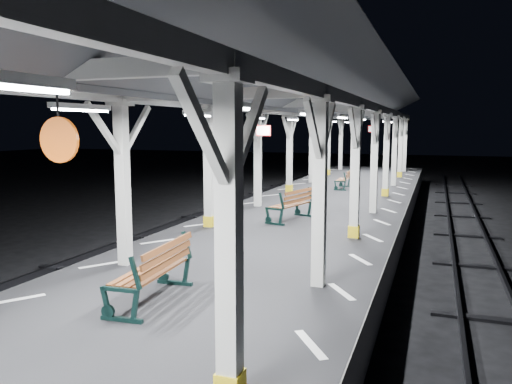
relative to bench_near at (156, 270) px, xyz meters
The scene contains 10 objects.
ground 4.00m from the bench_near, 86.17° to the left, with size 120.00×120.00×0.00m, color black.
platform 3.84m from the bench_near, 86.17° to the left, with size 6.00×50.00×1.00m, color black.
hazard_stripes_left 4.33m from the bench_near, 120.82° to the left, with size 1.00×48.00×0.01m, color silver.
hazard_stripes_right 4.60m from the bench_near, 53.85° to the left, with size 1.00×48.00×0.01m, color silver.
track_left 6.19m from the bench_near, 142.16° to the left, with size 2.20×60.00×0.16m.
track_right 6.58m from the bench_near, 35.13° to the left, with size 2.20×60.00×0.16m.
canopy 4.77m from the bench_near, 86.15° to the left, with size 5.40×49.00×4.65m.
bench_near is the anchor object (origin of this frame).
bench_mid 7.47m from the bench_near, 88.83° to the left, with size 1.07×1.86×0.95m.
bench_far 15.76m from the bench_near, 89.06° to the left, with size 0.62×1.54×0.82m.
Camera 1 is at (3.87, -10.40, 3.79)m, focal length 35.00 mm.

